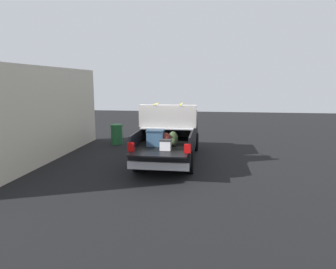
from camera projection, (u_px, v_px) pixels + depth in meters
ground_plane at (170, 159)px, 12.19m from camera, size 40.00×40.00×0.00m
pickup_truck at (171, 134)px, 12.38m from camera, size 6.05×2.09×2.23m
building_facade at (47, 114)px, 11.80m from camera, size 8.76×0.36×3.60m
trash_can at (117, 134)px, 15.07m from camera, size 0.60×0.60×0.98m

